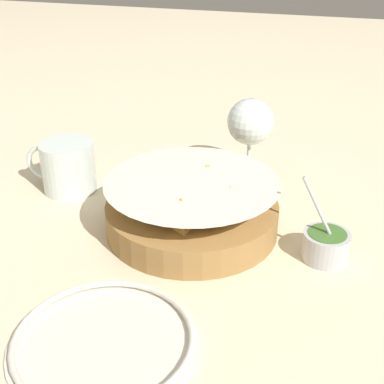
{
  "coord_description": "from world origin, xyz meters",
  "views": [
    {
      "loc": [
        -0.17,
        0.68,
        0.45
      ],
      "look_at": [
        0.03,
        -0.01,
        0.07
      ],
      "focal_mm": 50.0,
      "sensor_mm": 36.0,
      "label": 1
    }
  ],
  "objects_px": {
    "wine_glass": "(250,124)",
    "beer_mug": "(68,168)",
    "sauce_cup": "(326,244)",
    "food_basket": "(192,209)",
    "side_plate": "(104,341)"
  },
  "relations": [
    {
      "from": "beer_mug",
      "to": "side_plate",
      "type": "relative_size",
      "value": 0.59
    },
    {
      "from": "sauce_cup",
      "to": "side_plate",
      "type": "height_order",
      "value": "sauce_cup"
    },
    {
      "from": "sauce_cup",
      "to": "wine_glass",
      "type": "distance_m",
      "value": 0.3
    },
    {
      "from": "sauce_cup",
      "to": "side_plate",
      "type": "xyz_separation_m",
      "value": [
        0.23,
        0.25,
        -0.02
      ]
    },
    {
      "from": "sauce_cup",
      "to": "beer_mug",
      "type": "xyz_separation_m",
      "value": [
        0.46,
        -0.09,
        0.02
      ]
    },
    {
      "from": "food_basket",
      "to": "beer_mug",
      "type": "distance_m",
      "value": 0.26
    },
    {
      "from": "wine_glass",
      "to": "beer_mug",
      "type": "bearing_deg",
      "value": 26.95
    },
    {
      "from": "sauce_cup",
      "to": "food_basket",
      "type": "bearing_deg",
      "value": -5.75
    },
    {
      "from": "food_basket",
      "to": "wine_glass",
      "type": "relative_size",
      "value": 1.79
    },
    {
      "from": "wine_glass",
      "to": "beer_mug",
      "type": "xyz_separation_m",
      "value": [
        0.3,
        0.15,
        -0.06
      ]
    },
    {
      "from": "wine_glass",
      "to": "side_plate",
      "type": "relative_size",
      "value": 0.67
    },
    {
      "from": "sauce_cup",
      "to": "beer_mug",
      "type": "height_order",
      "value": "sauce_cup"
    },
    {
      "from": "sauce_cup",
      "to": "beer_mug",
      "type": "bearing_deg",
      "value": -11.07
    },
    {
      "from": "food_basket",
      "to": "sauce_cup",
      "type": "height_order",
      "value": "sauce_cup"
    },
    {
      "from": "wine_glass",
      "to": "sauce_cup",
      "type": "bearing_deg",
      "value": 123.88
    }
  ]
}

